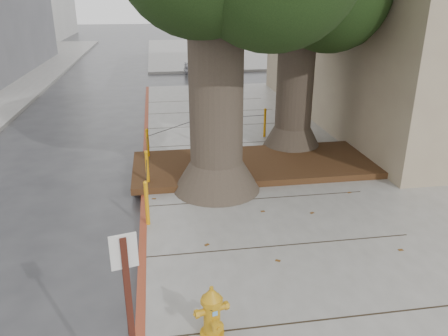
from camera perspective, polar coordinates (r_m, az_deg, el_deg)
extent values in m
plane|color=#28282B|center=(8.16, 3.89, -11.26)|extent=(140.00, 140.00, 0.00)
cube|color=slate|center=(37.70, 2.84, 15.01)|extent=(16.00, 20.00, 0.15)
cube|color=maroon|center=(10.16, -10.36, -4.11)|extent=(0.14, 26.00, 0.16)
cube|color=black|center=(11.64, 4.07, 0.46)|extent=(6.40, 2.60, 0.16)
cone|color=#4C3F33|center=(10.24, -0.97, -0.91)|extent=(2.04, 2.04, 0.70)
cylinder|color=#4C3F33|center=(9.64, -1.05, 10.30)|extent=(1.20, 1.20, 4.22)
cone|color=#4C3F33|center=(13.09, 8.83, 3.94)|extent=(1.77, 1.77, 0.70)
cylinder|color=#4C3F33|center=(12.67, 9.31, 11.80)|extent=(1.04, 1.04, 3.84)
cylinder|color=orange|center=(8.75, -10.04, -4.64)|extent=(0.08, 0.08, 0.90)
sphere|color=orange|center=(8.57, -10.23, -1.94)|extent=(0.09, 0.09, 0.09)
cylinder|color=orange|center=(10.40, -9.97, -0.28)|extent=(0.08, 0.08, 0.90)
sphere|color=orange|center=(10.24, -10.13, 2.05)|extent=(0.09, 0.09, 0.09)
cylinder|color=orange|center=(12.09, -9.92, 2.87)|extent=(0.08, 0.08, 0.90)
sphere|color=orange|center=(11.96, -10.06, 4.91)|extent=(0.09, 0.09, 0.09)
cylinder|color=orange|center=(13.57, -3.53, 5.24)|extent=(0.08, 0.08, 0.90)
sphere|color=orange|center=(13.45, -3.57, 7.07)|extent=(0.09, 0.09, 0.09)
cylinder|color=orange|center=(14.13, 5.35, 5.84)|extent=(0.08, 0.08, 0.90)
sphere|color=orange|center=(14.01, 5.41, 7.61)|extent=(0.09, 0.09, 0.09)
cylinder|color=black|center=(9.47, -10.10, -0.78)|extent=(0.02, 1.80, 0.02)
cylinder|color=black|center=(11.15, -10.03, 2.71)|extent=(0.02, 1.80, 0.02)
cylinder|color=black|center=(12.73, -6.60, 5.29)|extent=(1.51, 1.51, 0.02)
cylinder|color=black|center=(13.74, 1.00, 6.64)|extent=(2.20, 0.22, 0.02)
cylinder|color=#C98D14|center=(6.30, -1.57, -20.80)|extent=(0.40, 0.40, 0.06)
cylinder|color=#C98D14|center=(6.11, -1.60, -18.89)|extent=(0.28, 0.28, 0.51)
cylinder|color=#C98D14|center=(5.94, -1.62, -16.94)|extent=(0.36, 0.36, 0.07)
cone|color=#C98D14|center=(5.88, -1.63, -16.20)|extent=(0.34, 0.34, 0.14)
cylinder|color=#C98D14|center=(5.83, -1.64, -15.49)|extent=(0.07, 0.07, 0.05)
cylinder|color=#C98D14|center=(6.00, -2.85, -18.32)|extent=(0.16, 0.13, 0.09)
cylinder|color=#C98D14|center=(6.07, -0.39, -17.69)|extent=(0.16, 0.13, 0.09)
cylinder|color=#C98D14|center=(6.03, -1.13, -19.59)|extent=(0.17, 0.17, 0.13)
cube|color=#5999D8|center=(5.94, -1.17, -18.50)|extent=(0.07, 0.02, 0.07)
cube|color=silver|center=(3.90, -12.96, -10.59)|extent=(0.24, 0.07, 0.33)
imported|color=#A5A5AA|center=(26.40, -1.79, 13.16)|extent=(3.16, 1.40, 1.06)
imported|color=maroon|center=(28.06, 19.70, 12.61)|extent=(3.71, 1.44, 1.21)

